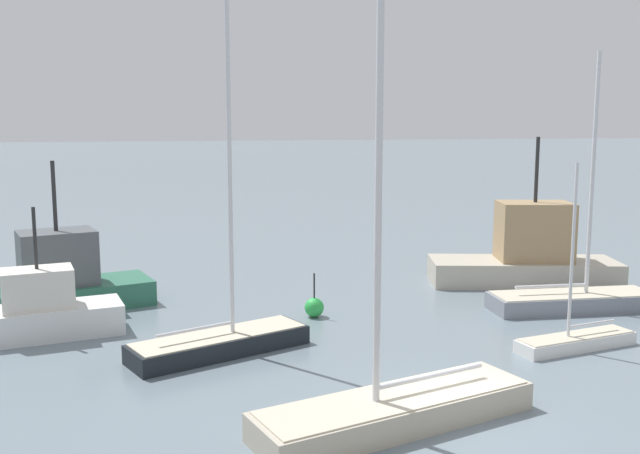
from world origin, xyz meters
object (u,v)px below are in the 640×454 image
object	(u,v)px
sailboat_0	(395,401)
fishing_boat_1	(528,255)
sailboat_3	(573,298)
fishing_boat_2	(32,314)
sailboat_1	(576,339)
fishing_boat_0	(52,283)
channel_buoy_0	(314,307)
sailboat_4	(220,338)

from	to	relation	value
sailboat_0	fishing_boat_1	world-z (taller)	sailboat_0
sailboat_3	fishing_boat_2	world-z (taller)	sailboat_3
sailboat_1	sailboat_3	bearing A→B (deg)	-132.56
fishing_boat_0	channel_buoy_0	size ratio (longest dim) A/B	4.84
fishing_boat_2	channel_buoy_0	distance (m)	10.01
sailboat_3	channel_buoy_0	distance (m)	10.31
sailboat_1	fishing_boat_1	bearing A→B (deg)	-120.72
sailboat_0	fishing_boat_1	distance (m)	17.21
sailboat_1	fishing_boat_1	xyz separation A→B (m)	(3.81, 8.77, 1.01)
sailboat_1	sailboat_4	distance (m)	11.60
sailboat_3	sailboat_4	distance (m)	14.27
sailboat_1	sailboat_0	bearing A→B (deg)	18.16
sailboat_0	fishing_boat_0	world-z (taller)	sailboat_0
sailboat_4	sailboat_1	bearing A→B (deg)	-33.41
sailboat_1	channel_buoy_0	world-z (taller)	sailboat_1
fishing_boat_0	fishing_boat_2	bearing A→B (deg)	-108.58
fishing_boat_1	fishing_boat_0	bearing A→B (deg)	-165.66
sailboat_0	channel_buoy_0	xyz separation A→B (m)	(0.76, 9.84, -0.22)
sailboat_3	fishing_boat_1	world-z (taller)	sailboat_3
sailboat_3	fishing_boat_2	distance (m)	20.25
sailboat_4	fishing_boat_0	world-z (taller)	sailboat_4
sailboat_0	sailboat_1	size ratio (longest dim) A/B	2.16
fishing_boat_2	sailboat_4	bearing A→B (deg)	-38.04
fishing_boat_1	channel_buoy_0	bearing A→B (deg)	-148.45
fishing_boat_1	sailboat_0	bearing A→B (deg)	-115.41
channel_buoy_0	sailboat_1	bearing A→B (deg)	-40.21
fishing_boat_0	channel_buoy_0	world-z (taller)	fishing_boat_0
fishing_boat_0	fishing_boat_1	xyz separation A→B (m)	(20.62, -1.22, 0.24)
fishing_boat_0	fishing_boat_2	xyz separation A→B (m)	(-0.37, -3.72, -0.24)
fishing_boat_1	sailboat_4	bearing A→B (deg)	-140.70
fishing_boat_1	channel_buoy_0	world-z (taller)	fishing_boat_1
fishing_boat_0	sailboat_0	bearing A→B (deg)	-70.15
sailboat_1	fishing_boat_2	bearing A→B (deg)	-27.31
sailboat_1	fishing_boat_0	distance (m)	19.57
fishing_boat_0	fishing_boat_2	distance (m)	3.74
sailboat_1	fishing_boat_1	size ratio (longest dim) A/B	0.68
sailboat_0	fishing_boat_0	distance (m)	16.38
sailboat_0	sailboat_4	size ratio (longest dim) A/B	1.18
sailboat_0	sailboat_4	world-z (taller)	sailboat_0
fishing_boat_2	fishing_boat_1	bearing A→B (deg)	-1.02
sailboat_4	fishing_boat_2	size ratio (longest dim) A/B	1.78
sailboat_3	fishing_boat_0	xyz separation A→B (m)	(-19.77, 5.82, 0.62)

